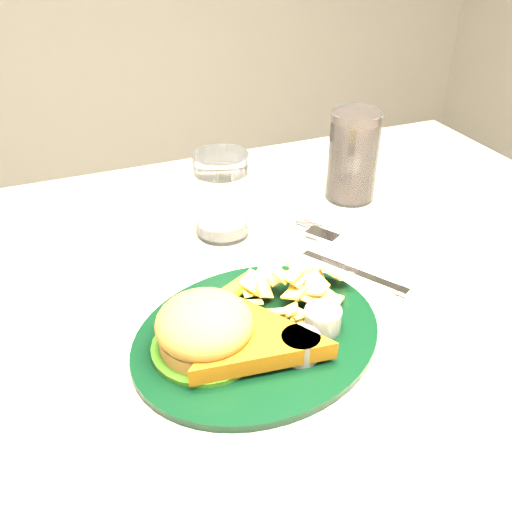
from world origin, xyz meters
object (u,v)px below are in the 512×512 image
Objects in this scene: dinner_plate at (258,315)px; fork_napkin at (349,267)px; cola_glass at (353,156)px; table at (240,475)px; water_glass at (222,195)px.

fork_napkin is (0.16, 0.07, -0.03)m from dinner_plate.
cola_glass is 0.73× the size of fork_napkin.
dinner_plate reaches higher than fork_napkin.
table is 0.41m from fork_napkin.
water_glass is at bearing -172.65° from cola_glass.
table is 4.18× the size of dinner_plate.
dinner_plate is at bearing -100.08° from water_glass.
dinner_plate is 1.48× the size of fork_napkin.
cola_glass is at bearing 31.67° from table.
table is at bearing 65.83° from dinner_plate.
cola_glass is (0.25, 0.16, 0.45)m from table.
water_glass is at bearing 96.15° from fork_napkin.
dinner_plate is 0.18m from fork_napkin.
cola_glass reaches higher than dinner_plate.
cola_glass reaches higher than fork_napkin.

